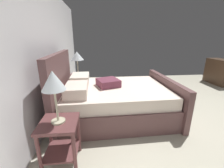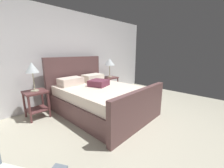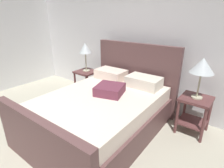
{
  "view_description": "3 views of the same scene",
  "coord_description": "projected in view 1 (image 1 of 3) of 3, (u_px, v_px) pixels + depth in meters",
  "views": [
    {
      "loc": [
        -2.71,
        1.81,
        1.54
      ],
      "look_at": [
        0.12,
        1.54,
        0.63
      ],
      "focal_mm": 23.12,
      "sensor_mm": 36.0,
      "label": 1
    },
    {
      "loc": [
        -2.06,
        -0.86,
        1.42
      ],
      "look_at": [
        0.17,
        1.31,
        0.69
      ],
      "focal_mm": 22.12,
      "sensor_mm": 36.0,
      "label": 2
    },
    {
      "loc": [
        1.63,
        -0.35,
        1.76
      ],
      "look_at": [
        0.16,
        1.52,
        0.84
      ],
      "focal_mm": 28.66,
      "sensor_mm": 36.0,
      "label": 3
    }
  ],
  "objects": [
    {
      "name": "nightstand_left",
      "position": [
        60.0,
        136.0,
        1.75
      ],
      "size": [
        0.44,
        0.44,
        0.6
      ],
      "color": "brown",
      "rests_on": "ground"
    },
    {
      "name": "wall_back",
      "position": [
        43.0,
        55.0,
        2.57
      ],
      "size": [
        6.25,
        0.12,
        2.51
      ],
      "primitive_type": "cube",
      "color": "silver",
      "rests_on": "ground"
    },
    {
      "name": "table_lamp_left",
      "position": [
        53.0,
        82.0,
        1.55
      ],
      "size": [
        0.26,
        0.26,
        0.61
      ],
      "color": "#B7B293",
      "rests_on": "nightstand_left"
    },
    {
      "name": "table_lamp_right",
      "position": [
        77.0,
        56.0,
        3.73
      ],
      "size": [
        0.34,
        0.34,
        0.61
      ],
      "color": "#B7B293",
      "rests_on": "nightstand_right"
    },
    {
      "name": "ground_plane",
      "position": [
        181.0,
        111.0,
        3.21
      ],
      "size": [
        6.13,
        5.45,
        0.02
      ],
      "primitive_type": "cube",
      "color": "#B1AC97"
    },
    {
      "name": "bed",
      "position": [
        113.0,
        99.0,
        2.93
      ],
      "size": [
        1.72,
        2.24,
        1.29
      ],
      "color": "brown",
      "rests_on": "ground"
    },
    {
      "name": "nightstand_right",
      "position": [
        79.0,
        82.0,
        3.94
      ],
      "size": [
        0.44,
        0.44,
        0.6
      ],
      "color": "brown",
      "rests_on": "ground"
    },
    {
      "name": "dresser",
      "position": [
        219.0,
        72.0,
        5.01
      ],
      "size": [
        0.9,
        0.46,
        0.85
      ],
      "color": "#463020",
      "rests_on": "ground"
    }
  ]
}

